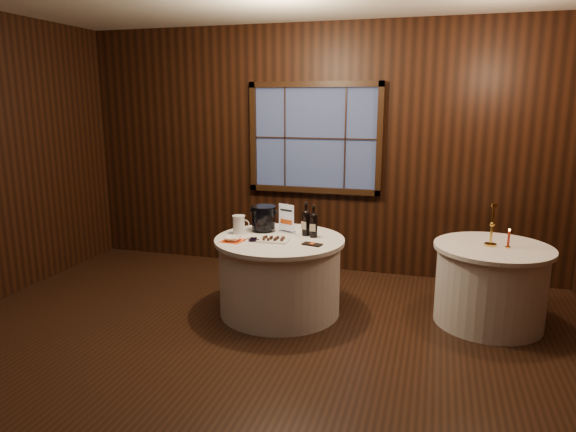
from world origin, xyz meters
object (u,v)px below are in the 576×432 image
(chocolate_plate, at_px, (273,239))
(brass_candlestick, at_px, (492,231))
(ice_bucket, at_px, (263,218))
(cracker_bowl, at_px, (233,239))
(red_candle, at_px, (508,240))
(side_table, at_px, (490,284))
(sign_stand, at_px, (287,223))
(chocolate_box, at_px, (312,244))
(main_table, at_px, (280,275))
(port_bottle_left, at_px, (306,221))
(grape_bunch, at_px, (253,240))
(glass_pitcher, at_px, (239,224))
(port_bottle_right, at_px, (314,223))

(chocolate_plate, bearing_deg, brass_candlestick, 11.71)
(ice_bucket, relative_size, cracker_bowl, 1.61)
(red_candle, bearing_deg, side_table, 163.95)
(cracker_bowl, height_order, brass_candlestick, brass_candlestick)
(sign_stand, xyz_separation_m, chocolate_box, (0.36, -0.38, -0.10))
(main_table, height_order, ice_bucket, ice_bucket)
(port_bottle_left, xyz_separation_m, grape_bunch, (-0.43, -0.37, -0.13))
(glass_pitcher, distance_m, red_candle, 2.58)
(chocolate_plate, relative_size, red_candle, 1.65)
(brass_candlestick, bearing_deg, main_table, -171.50)
(sign_stand, relative_size, port_bottle_left, 0.91)
(port_bottle_right, xyz_separation_m, red_candle, (1.81, 0.13, -0.07))
(side_table, xyz_separation_m, port_bottle_right, (-1.69, -0.17, 0.52))
(sign_stand, distance_m, glass_pitcher, 0.49)
(port_bottle_left, bearing_deg, chocolate_box, -46.63)
(port_bottle_left, relative_size, chocolate_box, 1.87)
(port_bottle_right, distance_m, cracker_bowl, 0.81)
(side_table, distance_m, sign_stand, 2.05)
(cracker_bowl, bearing_deg, glass_pitcher, 99.76)
(port_bottle_right, bearing_deg, ice_bucket, 170.28)
(glass_pitcher, height_order, brass_candlestick, brass_candlestick)
(grape_bunch, distance_m, red_candle, 2.37)
(ice_bucket, distance_m, chocolate_plate, 0.43)
(side_table, distance_m, red_candle, 0.47)
(chocolate_plate, relative_size, brass_candlestick, 0.74)
(chocolate_box, xyz_separation_m, brass_candlestick, (1.60, 0.44, 0.14))
(sign_stand, height_order, ice_bucket, sign_stand)
(side_table, bearing_deg, grape_bunch, -167.54)
(chocolate_plate, distance_m, red_candle, 2.18)
(chocolate_plate, xyz_separation_m, chocolate_box, (0.39, -0.03, -0.01))
(chocolate_box, bearing_deg, main_table, 170.70)
(chocolate_box, distance_m, brass_candlestick, 1.67)
(side_table, distance_m, port_bottle_left, 1.86)
(main_table, xyz_separation_m, chocolate_plate, (-0.03, -0.12, 0.40))
(chocolate_box, distance_m, red_candle, 1.80)
(port_bottle_right, height_order, glass_pitcher, port_bottle_right)
(chocolate_plate, bearing_deg, ice_bucket, 122.19)
(port_bottle_right, distance_m, grape_bunch, 0.62)
(main_table, xyz_separation_m, side_table, (2.00, 0.30, 0.00))
(sign_stand, bearing_deg, ice_bucket, -157.30)
(port_bottle_right, xyz_separation_m, ice_bucket, (-0.55, 0.09, -0.00))
(grape_bunch, height_order, glass_pitcher, glass_pitcher)
(brass_candlestick, bearing_deg, glass_pitcher, -174.65)
(port_bottle_right, xyz_separation_m, cracker_bowl, (-0.71, -0.36, -0.12))
(main_table, relative_size, grape_bunch, 7.57)
(side_table, bearing_deg, chocolate_plate, -168.32)
(ice_bucket, distance_m, grape_bunch, 0.44)
(port_bottle_right, height_order, brass_candlestick, brass_candlestick)
(ice_bucket, relative_size, brass_candlestick, 0.66)
(red_candle, bearing_deg, cracker_bowl, -169.08)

